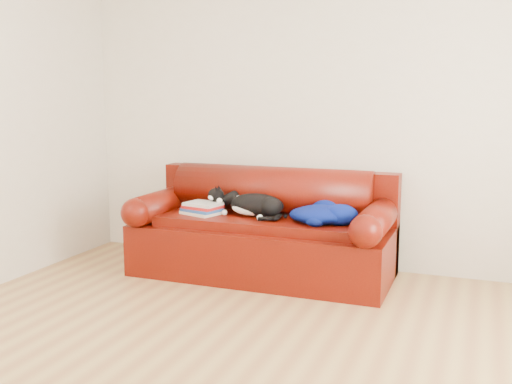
{
  "coord_description": "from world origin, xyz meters",
  "views": [
    {
      "loc": [
        1.27,
        -3.0,
        1.48
      ],
      "look_at": [
        -0.41,
        1.35,
        0.72
      ],
      "focal_mm": 42.0,
      "sensor_mm": 36.0,
      "label": 1
    }
  ],
  "objects_px": {
    "cat": "(255,205)",
    "blanket": "(322,214)",
    "sofa_base": "(262,247)",
    "book_stack": "(202,208)"
  },
  "relations": [
    {
      "from": "cat",
      "to": "blanket",
      "type": "distance_m",
      "value": 0.57
    },
    {
      "from": "sofa_base",
      "to": "book_stack",
      "type": "bearing_deg",
      "value": -167.92
    },
    {
      "from": "book_stack",
      "to": "cat",
      "type": "relative_size",
      "value": 0.58
    },
    {
      "from": "blanket",
      "to": "cat",
      "type": "bearing_deg",
      "value": 176.12
    },
    {
      "from": "book_stack",
      "to": "cat",
      "type": "bearing_deg",
      "value": 9.05
    },
    {
      "from": "sofa_base",
      "to": "book_stack",
      "type": "relative_size",
      "value": 5.79
    },
    {
      "from": "cat",
      "to": "blanket",
      "type": "height_order",
      "value": "cat"
    },
    {
      "from": "sofa_base",
      "to": "blanket",
      "type": "xyz_separation_m",
      "value": [
        0.52,
        -0.07,
        0.33
      ]
    },
    {
      "from": "book_stack",
      "to": "cat",
      "type": "distance_m",
      "value": 0.45
    },
    {
      "from": "cat",
      "to": "blanket",
      "type": "bearing_deg",
      "value": 16.21
    }
  ]
}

